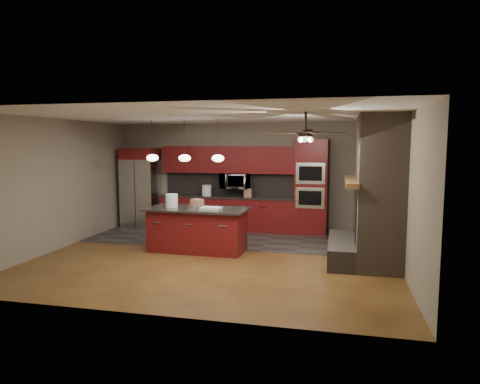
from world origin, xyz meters
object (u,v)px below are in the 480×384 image
(refrigerator, at_px, (141,188))
(paint_can, at_px, (192,207))
(oven_tower, at_px, (311,187))
(counter_bucket, at_px, (207,190))
(kitchen_island, at_px, (198,229))
(white_bucket, at_px, (172,201))
(microwave, at_px, (235,181))
(paint_tray, at_px, (211,208))
(cardboard_box, at_px, (197,203))
(counter_box, at_px, (248,193))

(refrigerator, height_order, paint_can, refrigerator)
(oven_tower, xyz_separation_m, counter_bucket, (-2.73, 0.01, -0.15))
(kitchen_island, xyz_separation_m, white_bucket, (-0.58, 0.01, 0.60))
(microwave, bearing_deg, paint_tray, -88.19)
(white_bucket, distance_m, cardboard_box, 0.55)
(refrigerator, xyz_separation_m, kitchen_island, (2.36, -2.22, -0.61))
(paint_can, distance_m, counter_bucket, 2.57)
(paint_tray, bearing_deg, counter_box, 84.69)
(counter_bucket, bearing_deg, cardboard_box, -78.31)
(refrigerator, xyz_separation_m, cardboard_box, (2.28, -1.97, -0.07))
(paint_tray, bearing_deg, microwave, 93.80)
(cardboard_box, bearing_deg, counter_box, 95.29)
(white_bucket, height_order, paint_tray, white_bucket)
(oven_tower, distance_m, cardboard_box, 3.09)
(white_bucket, distance_m, paint_can, 0.60)
(kitchen_island, height_order, paint_can, paint_can)
(cardboard_box, bearing_deg, paint_tray, -12.08)
(microwave, xyz_separation_m, refrigerator, (-2.61, -0.13, -0.23))
(kitchen_island, distance_m, paint_can, 0.56)
(microwave, relative_size, counter_bucket, 2.61)
(white_bucket, relative_size, paint_can, 1.68)
(counter_box, bearing_deg, refrigerator, 178.79)
(counter_box, bearing_deg, kitchen_island, -107.26)
(microwave, relative_size, cardboard_box, 2.96)
(microwave, height_order, counter_bucket, microwave)
(oven_tower, bearing_deg, counter_box, -178.48)
(cardboard_box, bearing_deg, refrigerator, 163.83)
(kitchen_island, distance_m, white_bucket, 0.83)
(microwave, distance_m, cardboard_box, 2.15)
(microwave, xyz_separation_m, white_bucket, (-0.83, -2.34, -0.24))
(counter_bucket, bearing_deg, refrigerator, -177.49)
(refrigerator, bearing_deg, counter_box, 0.60)
(kitchen_island, height_order, paint_tray, paint_tray)
(refrigerator, height_order, counter_bucket, refrigerator)
(microwave, height_order, white_bucket, microwave)
(microwave, height_order, counter_box, microwave)
(paint_can, bearing_deg, counter_box, 75.04)
(paint_tray, height_order, cardboard_box, cardboard_box)
(cardboard_box, bearing_deg, paint_can, -59.96)
(oven_tower, xyz_separation_m, counter_box, (-1.60, -0.04, -0.18))
(cardboard_box, distance_m, counter_bucket, 2.10)
(kitchen_island, bearing_deg, counter_box, 76.30)
(oven_tower, relative_size, counter_box, 10.98)
(white_bucket, relative_size, counter_bucket, 1.00)
(microwave, distance_m, paint_can, 2.62)
(oven_tower, xyz_separation_m, white_bucket, (-2.80, -2.28, -0.13))
(oven_tower, distance_m, paint_tray, 3.03)
(paint_can, relative_size, counter_bucket, 0.59)
(refrigerator, distance_m, counter_bucket, 1.85)
(microwave, xyz_separation_m, counter_bucket, (-0.76, -0.05, -0.26))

